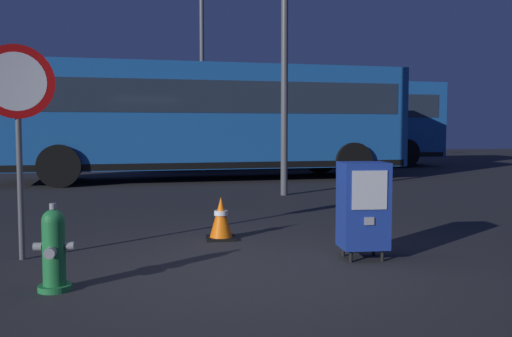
# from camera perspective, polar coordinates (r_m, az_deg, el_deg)

# --- Properties ---
(ground_plane) EXTENTS (60.00, 60.00, 0.00)m
(ground_plane) POSITION_cam_1_polar(r_m,az_deg,el_deg) (5.60, -1.57, -10.14)
(ground_plane) COLOR #262628
(fire_hydrant) EXTENTS (0.33, 0.32, 0.75)m
(fire_hydrant) POSITION_cam_1_polar(r_m,az_deg,el_deg) (5.11, -19.67, -7.71)
(fire_hydrant) COLOR #1E7238
(fire_hydrant) RESTS_ON ground_plane
(newspaper_box_primary) EXTENTS (0.48, 0.42, 1.02)m
(newspaper_box_primary) POSITION_cam_1_polar(r_m,az_deg,el_deg) (6.05, 10.73, -3.64)
(newspaper_box_primary) COLOR black
(newspaper_box_primary) RESTS_ON ground_plane
(stop_sign) EXTENTS (0.71, 0.31, 2.23)m
(stop_sign) POSITION_cam_1_polar(r_m,az_deg,el_deg) (6.34, -22.87, 5.81)
(stop_sign) COLOR #4C4F54
(stop_sign) RESTS_ON ground_plane
(traffic_cone) EXTENTS (0.36, 0.36, 0.53)m
(traffic_cone) POSITION_cam_1_polar(r_m,az_deg,el_deg) (7.04, -3.54, -5.04)
(traffic_cone) COLOR black
(traffic_cone) RESTS_ON ground_plane
(bus_near) EXTENTS (10.73, 3.77, 3.00)m
(bus_near) POSITION_cam_1_polar(r_m,az_deg,el_deg) (15.25, -4.95, 5.31)
(bus_near) COLOR #19519E
(bus_near) RESTS_ON ground_plane
(bus_far) EXTENTS (10.68, 3.51, 3.00)m
(bus_far) POSITION_cam_1_polar(r_m,az_deg,el_deg) (20.29, 3.87, 5.01)
(bus_far) COLOR #19519E
(bus_far) RESTS_ON ground_plane
(street_light_near_left) EXTENTS (0.32, 0.32, 6.49)m
(street_light_near_left) POSITION_cam_1_polar(r_m,az_deg,el_deg) (11.83, 2.90, 15.89)
(street_light_near_left) COLOR #4C4F54
(street_light_near_left) RESTS_ON ground_plane
(street_light_near_right) EXTENTS (0.32, 0.32, 6.80)m
(street_light_near_right) POSITION_cam_1_polar(r_m,az_deg,el_deg) (18.34, -5.47, 12.15)
(street_light_near_right) COLOR #4C4F54
(street_light_near_right) RESTS_ON ground_plane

